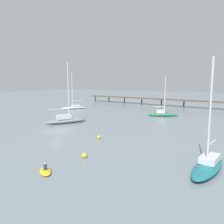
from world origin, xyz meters
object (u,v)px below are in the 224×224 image
Objects in this scene: pier at (194,99)px; sailboat_gray at (66,119)px; mooring_buoy_far at (99,137)px; mooring_buoy_outer at (85,155)px; sailboat_teal at (208,164)px; dinghy_yellow at (45,171)px; sailboat_white at (74,107)px; sailboat_green at (162,114)px.

pier is 51.64m from sailboat_gray.
mooring_buoy_outer is at bearing -64.25° from mooring_buoy_far.
pier is 61.76m from sailboat_teal.
pier is at bearing 91.28° from mooring_buoy_outer.
sailboat_teal is at bearing -76.05° from pier.
sailboat_teal is at bearing 17.38° from mooring_buoy_outer.
dinghy_yellow is 4.43× the size of mooring_buoy_far.
pier is 5.52× the size of sailboat_gray.
mooring_buoy_outer is (-13.45, -4.21, -0.39)m from sailboat_teal.
mooring_buoy_far is at bearing -26.09° from sailboat_gray.
sailboat_white is at bearing -142.78° from pier.
sailboat_gray reaches higher than sailboat_green.
sailboat_gray reaches higher than sailboat_white.
mooring_buoy_outer is at bearing -84.03° from sailboat_green.
dinghy_yellow reaches higher than mooring_buoy_outer.
pier is 64.18m from mooring_buoy_outer.
mooring_buoy_outer is (3.96, -37.90, -0.41)m from sailboat_green.
mooring_buoy_outer is (18.88, -15.55, -0.54)m from sailboat_gray.
sailboat_white is 43.81m from mooring_buoy_far.
sailboat_green is 18.86× the size of mooring_buoy_far.
sailboat_teal is 19.64× the size of mooring_buoy_far.
sailboat_gray is at bearing -109.78° from pier.
mooring_buoy_outer is (0.43, 5.65, 0.11)m from dinghy_yellow.
pier is at bearing 90.82° from dinghy_yellow.
sailboat_green reaches higher than pier.
sailboat_gray is 5.25× the size of dinghy_yellow.
mooring_buoy_outer is (36.91, -37.15, -0.35)m from sailboat_white.
mooring_buoy_far is (-2.55, -55.84, -3.00)m from pier.
mooring_buoy_far is (-3.55, 13.91, 0.08)m from dinghy_yellow.
dinghy_yellow is 4.06× the size of mooring_buoy_outer.
pier is at bearing 70.22° from sailboat_gray.
mooring_buoy_outer is at bearing -45.18° from sailboat_white.
dinghy_yellow is at bearing -89.18° from pier.
pier is 55.98m from mooring_buoy_far.
mooring_buoy_far is (-17.43, 4.05, -0.41)m from sailboat_teal.
mooring_buoy_outer is at bearing -39.48° from sailboat_gray.
sailboat_white is 1.10× the size of sailboat_teal.
sailboat_gray reaches higher than mooring_buoy_outer.
pier is 6.81× the size of sailboat_green.
sailboat_teal is (14.88, -59.89, -2.59)m from pier.
mooring_buoy_far is 0.92× the size of mooring_buoy_outer.
sailboat_teal is (50.36, -32.94, 0.03)m from sailboat_white.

